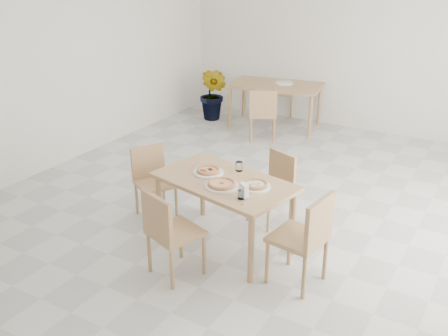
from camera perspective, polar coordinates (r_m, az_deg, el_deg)
The scene contains 21 objects.
main_table at distance 5.30m, azimuth 0.00°, elevation -2.18°, with size 1.54×1.06×0.75m.
chair_south at distance 4.88m, azimuth -6.11°, elevation -6.62°, with size 0.55×0.55×0.88m.
chair_north at distance 5.90m, azimuth 5.58°, elevation -1.60°, with size 0.52×0.52×0.81m.
chair_west at distance 6.07m, azimuth -7.80°, elevation -0.93°, with size 0.55×0.55×0.82m.
chair_east at distance 4.79m, azimuth 8.97°, elevation -7.13°, with size 0.51×0.51×0.92m.
plate_margherita at distance 5.11m, azimuth -0.25°, elevation -1.96°, with size 0.33×0.33×0.02m, color white.
plate_mushroom at distance 5.10m, azimuth 3.47°, elevation -2.02°, with size 0.30×0.30×0.02m, color white.
plate_pepperoni at distance 5.41m, azimuth -1.71°, elevation -0.48°, with size 0.31×0.31×0.02m, color white.
pizza_margherita at distance 5.10m, azimuth -0.25°, elevation -1.73°, with size 0.30×0.30×0.03m.
pizza_mushroom at distance 5.09m, azimuth 3.47°, elevation -1.78°, with size 0.27×0.27×0.03m.
pizza_pepperoni at distance 5.40m, azimuth -1.72°, elevation -0.26°, with size 0.27×0.27×0.03m.
tumbler_a at distance 5.45m, azimuth 1.65°, elevation 0.18°, with size 0.08×0.08×0.10m, color white.
tumbler_b at distance 4.86m, azimuth 1.86°, elevation -2.91°, with size 0.07×0.07×0.09m, color white.
napkin_holder at distance 4.87m, azimuth 2.18°, elevation -2.52°, with size 0.13×0.12×0.14m.
fork_a at distance 5.63m, azimuth -3.08°, elevation 0.41°, with size 0.01×0.17×0.01m, color silver.
fork_b at distance 4.82m, azimuth 2.59°, elevation -3.64°, with size 0.02×0.19×0.01m, color silver.
second_table at distance 9.07m, azimuth 5.65°, elevation 8.57°, with size 1.66×1.13×0.75m.
chair_back_s at distance 8.36m, azimuth 4.24°, elevation 6.17°, with size 0.58×0.58×0.86m.
chair_back_n at distance 9.86m, azimuth 6.53°, elevation 8.64°, with size 0.53×0.53×0.85m.
plate_empty at distance 9.10m, azimuth 6.57°, elevation 9.15°, with size 0.30×0.30×0.02m, color white.
potted_plant at distance 9.44m, azimuth -1.14°, elevation 8.05°, with size 0.53×0.42×0.96m, color #206C24.
Camera 1 is at (2.63, -5.10, 2.91)m, focal length 42.00 mm.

